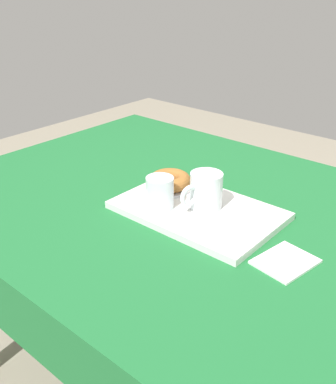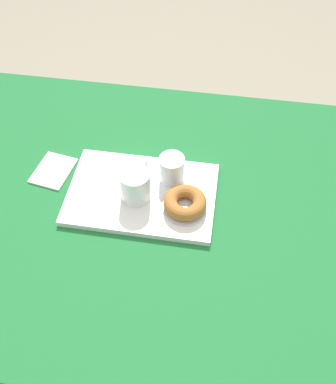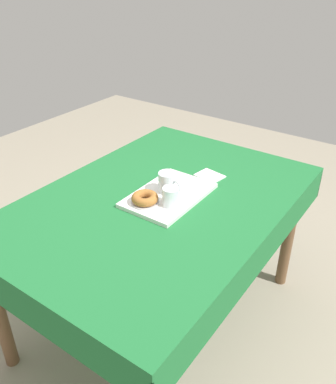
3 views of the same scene
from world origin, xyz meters
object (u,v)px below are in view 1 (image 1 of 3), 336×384
at_px(dining_table, 193,233).
at_px(donut_plate_left, 170,188).
at_px(serving_tray, 198,210).
at_px(paper_napkin, 285,262).
at_px(sugar_donut_left, 170,180).
at_px(water_glass_near, 160,193).
at_px(tea_mug_left, 205,192).

bearing_deg(dining_table, donut_plate_left, 174.14).
relative_size(serving_tray, paper_napkin, 3.24).
bearing_deg(donut_plate_left, serving_tray, -16.11).
bearing_deg(sugar_donut_left, serving_tray, -16.11).
height_order(water_glass_near, paper_napkin, water_glass_near).
height_order(serving_tray, sugar_donut_left, sugar_donut_left).
relative_size(serving_tray, sugar_donut_left, 3.54).
xyz_separation_m(sugar_donut_left, paper_napkin, (0.42, -0.09, -0.04)).
bearing_deg(water_glass_near, donut_plate_left, 117.23).
height_order(tea_mug_left, sugar_donut_left, tea_mug_left).
xyz_separation_m(dining_table, water_glass_near, (-0.04, -0.09, 0.15)).
distance_m(dining_table, tea_mug_left, 0.16).
relative_size(water_glass_near, donut_plate_left, 0.67).
height_order(dining_table, paper_napkin, paper_napkin).
relative_size(water_glass_near, sugar_donut_left, 0.71).
bearing_deg(sugar_donut_left, donut_plate_left, 0.00).
bearing_deg(tea_mug_left, serving_tray, -130.90).
bearing_deg(donut_plate_left, paper_napkin, -12.27).
relative_size(serving_tray, donut_plate_left, 3.35).
relative_size(dining_table, paper_napkin, 11.46).
distance_m(donut_plate_left, sugar_donut_left, 0.02).
bearing_deg(tea_mug_left, donut_plate_left, 170.75).
relative_size(dining_table, water_glass_near, 17.63).
distance_m(tea_mug_left, donut_plate_left, 0.15).
xyz_separation_m(dining_table, paper_napkin, (0.32, -0.08, 0.09)).
relative_size(donut_plate_left, paper_napkin, 0.97).
bearing_deg(tea_mug_left, sugar_donut_left, 170.75).
distance_m(sugar_donut_left, paper_napkin, 0.43).
xyz_separation_m(dining_table, sugar_donut_left, (-0.10, 0.01, 0.13)).
distance_m(donut_plate_left, paper_napkin, 0.43).
xyz_separation_m(tea_mug_left, sugar_donut_left, (-0.14, 0.02, -0.02)).
bearing_deg(donut_plate_left, tea_mug_left, -9.25).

